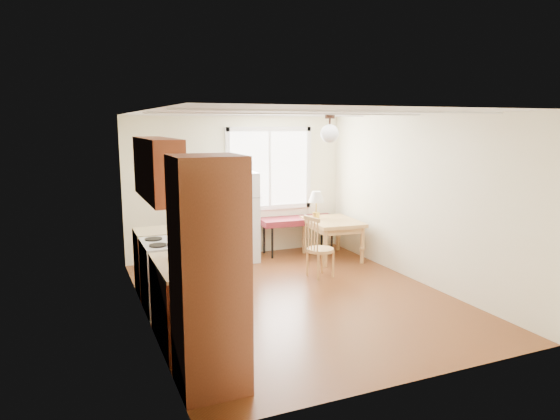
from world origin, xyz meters
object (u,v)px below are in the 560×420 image
bench (298,221)px  refrigerator (238,217)px  dining_table (333,226)px  chair (316,243)px

bench → refrigerator: bearing=-173.0°
dining_table → chair: size_ratio=1.22×
refrigerator → bench: refrigerator is taller
refrigerator → dining_table: bearing=-14.0°
bench → chair: chair is taller
bench → dining_table: (0.39, -0.60, -0.00)m
bench → dining_table: 0.71m
bench → dining_table: size_ratio=1.25×
refrigerator → chair: bearing=-56.8°
dining_table → chair: 1.20m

